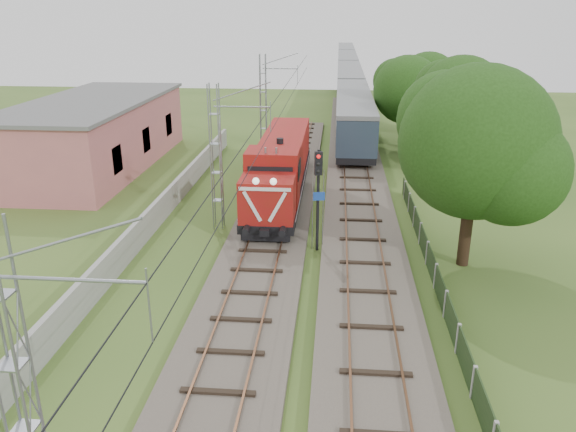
{
  "coord_description": "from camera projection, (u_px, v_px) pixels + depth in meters",
  "views": [
    {
      "loc": [
        3.45,
        -17.16,
        11.63
      ],
      "look_at": [
        1.25,
        8.19,
        2.2
      ],
      "focal_mm": 35.0,
      "sensor_mm": 36.0,
      "label": 1
    }
  ],
  "objects": [
    {
      "name": "ground",
      "position": [
        234.0,
        350.0,
        20.35
      ],
      "size": [
        140.0,
        140.0,
        0.0
      ],
      "primitive_type": "plane",
      "color": "#39541F",
      "rests_on": "ground"
    },
    {
      "name": "track_main",
      "position": [
        260.0,
        263.0,
        26.82
      ],
      "size": [
        4.2,
        70.0,
        0.45
      ],
      "color": "#6B6054",
      "rests_on": "ground"
    },
    {
      "name": "track_side",
      "position": [
        357.0,
        186.0,
        38.56
      ],
      "size": [
        4.2,
        80.0,
        0.45
      ],
      "color": "#6B6054",
      "rests_on": "ground"
    },
    {
      "name": "catenary",
      "position": [
        217.0,
        157.0,
        30.39
      ],
      "size": [
        3.31,
        70.0,
        8.0
      ],
      "color": "gray",
      "rests_on": "ground"
    },
    {
      "name": "boundary_wall",
      "position": [
        158.0,
        213.0,
        31.82
      ],
      "size": [
        0.25,
        40.0,
        1.5
      ],
      "primitive_type": "cube",
      "color": "#9E9E99",
      "rests_on": "ground"
    },
    {
      "name": "station_building",
      "position": [
        95.0,
        133.0,
        43.07
      ],
      "size": [
        8.4,
        20.4,
        5.22
      ],
      "color": "#BC6565",
      "rests_on": "ground"
    },
    {
      "name": "fence",
      "position": [
        446.0,
        304.0,
        22.29
      ],
      "size": [
        0.12,
        32.0,
        1.2
      ],
      "color": "black",
      "rests_on": "ground"
    },
    {
      "name": "locomotive",
      "position": [
        281.0,
        166.0,
        35.76
      ],
      "size": [
        2.92,
        16.67,
        4.23
      ],
      "color": "black",
      "rests_on": "ground"
    },
    {
      "name": "coach_rake",
      "position": [
        348.0,
        72.0,
        85.14
      ],
      "size": [
        3.16,
        94.28,
        3.65
      ],
      "color": "black",
      "rests_on": "ground"
    },
    {
      "name": "signal_post",
      "position": [
        318.0,
        183.0,
        27.43
      ],
      "size": [
        0.58,
        0.45,
        5.25
      ],
      "color": "black",
      "rests_on": "ground"
    },
    {
      "name": "tree_a",
      "position": [
        478.0,
        144.0,
        25.1
      ],
      "size": [
        7.33,
        6.98,
        9.5
      ],
      "color": "#372416",
      "rests_on": "ground"
    },
    {
      "name": "tree_b",
      "position": [
        462.0,
        102.0,
        39.6
      ],
      "size": [
        6.69,
        6.37,
        8.67
      ],
      "color": "#372416",
      "rests_on": "ground"
    },
    {
      "name": "tree_c",
      "position": [
        408.0,
        91.0,
        48.28
      ],
      "size": [
        6.17,
        5.87,
        7.99
      ],
      "color": "#372416",
      "rests_on": "ground"
    },
    {
      "name": "tree_d",
      "position": [
        428.0,
        84.0,
        52.91
      ],
      "size": [
        6.11,
        5.82,
        7.92
      ],
      "color": "#372416",
      "rests_on": "ground"
    }
  ]
}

